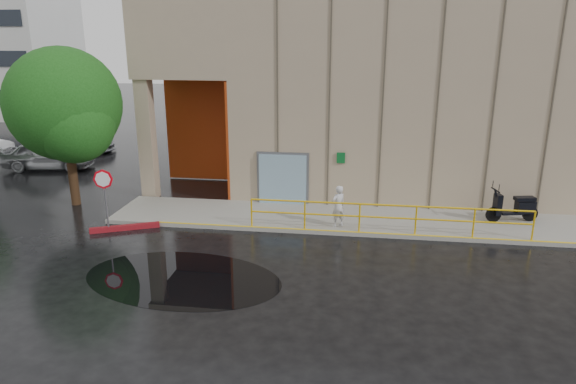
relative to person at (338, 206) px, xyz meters
name	(u,v)px	position (x,y,z in m)	size (l,w,h in m)	color
ground	(247,268)	(-2.54, -3.56, -0.90)	(120.00, 120.00, 0.00)	black
sidewalk	(378,221)	(1.46, 0.94, -0.82)	(20.00, 3.00, 0.15)	gray
building	(403,91)	(2.56, 7.42, 3.31)	(20.00, 10.17, 8.00)	gray
guardrail	(387,218)	(1.71, -0.41, -0.22)	(9.56, 0.06, 1.03)	#E9B50C
person	(338,206)	(0.00, 0.00, 0.00)	(0.55, 0.36, 1.50)	silver
scooter	(514,199)	(6.29, 1.38, 0.11)	(1.97, 0.99, 1.49)	black
stop_sign	(104,186)	(-8.04, -1.31, 0.79)	(0.68, 0.13, 2.28)	slate
red_curb	(125,228)	(-7.54, -1.06, -0.81)	(2.40, 0.18, 0.18)	maroon
puddle	(182,278)	(-4.21, -4.49, -0.90)	(5.83, 3.59, 0.01)	black
car_a	(48,155)	(-15.36, 6.77, -0.13)	(1.81, 4.50, 1.53)	#ADB0B4
car_c	(76,138)	(-16.42, 11.34, -0.16)	(2.08, 5.11, 1.48)	#A9ACB0
tree_near	(66,109)	(-10.69, 1.34, 3.04)	(4.42, 4.42, 6.32)	#2F1F0F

